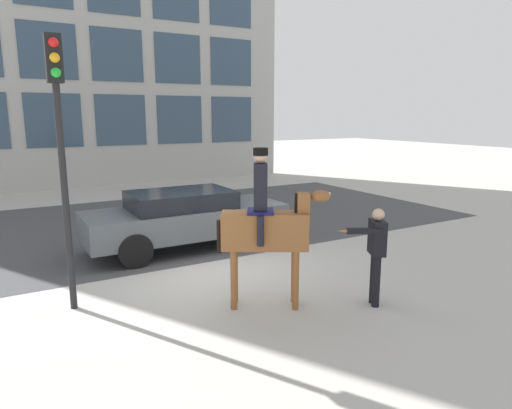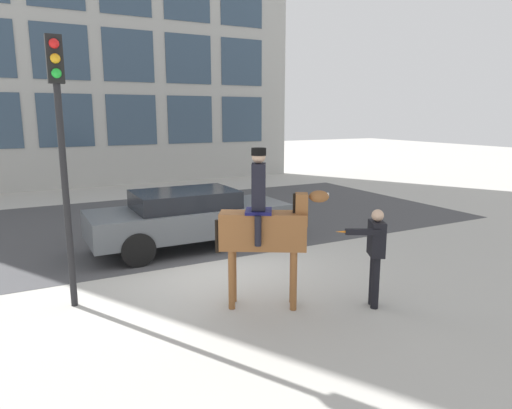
% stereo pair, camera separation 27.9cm
% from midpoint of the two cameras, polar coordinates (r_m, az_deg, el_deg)
% --- Properties ---
extents(ground_plane, '(80.00, 80.00, 0.00)m').
position_cam_midpoint_polar(ground_plane, '(9.68, -6.36, -8.12)').
color(ground_plane, '#B2AFA8').
extents(road_surface, '(19.10, 8.50, 0.01)m').
position_cam_midpoint_polar(road_surface, '(14.01, -14.17, -2.31)').
color(road_surface, '#444447').
rests_on(road_surface, ground_plane).
extents(mounted_horse_lead, '(1.70, 1.17, 2.67)m').
position_cam_midpoint_polar(mounted_horse_lead, '(7.50, 0.29, -2.72)').
color(mounted_horse_lead, brown).
rests_on(mounted_horse_lead, ground_plane).
extents(pedestrian_bystander, '(0.91, 0.46, 1.67)m').
position_cam_midpoint_polar(pedestrian_bystander, '(7.85, 13.77, -5.42)').
color(pedestrian_bystander, black).
rests_on(pedestrian_bystander, ground_plane).
extents(street_car_near_lane, '(4.74, 1.85, 1.42)m').
position_cam_midpoint_polar(street_car_near_lane, '(11.08, -9.57, -1.56)').
color(street_car_near_lane, '#51565B').
rests_on(street_car_near_lane, ground_plane).
extents(traffic_light, '(0.24, 0.29, 4.38)m').
position_cam_midpoint_polar(traffic_light, '(7.85, -24.26, 8.20)').
color(traffic_light, black).
rests_on(traffic_light, ground_plane).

